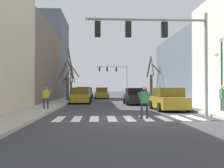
% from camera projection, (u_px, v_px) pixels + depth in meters
% --- Properties ---
extents(ground_plane, '(240.00, 240.00, 0.00)m').
position_uv_depth(ground_plane, '(131.00, 120.00, 12.82)').
color(ground_plane, '#38383D').
extents(sidewalk_left, '(2.29, 90.00, 0.15)m').
position_uv_depth(sidewalk_left, '(12.00, 119.00, 12.52)').
color(sidewalk_left, '#ADA89E').
rests_on(sidewalk_left, ground_plane).
extents(building_row_left, '(6.00, 40.43, 12.88)m').
position_uv_depth(building_row_left, '(18.00, 50.00, 26.91)').
color(building_row_left, '#BCB299').
rests_on(building_row_left, ground_plane).
extents(crosswalk_stripes, '(7.65, 2.60, 0.01)m').
position_uv_depth(crosswalk_stripes, '(129.00, 118.00, 13.60)').
color(crosswalk_stripes, white).
rests_on(crosswalk_stripes, ground_plane).
extents(traffic_signal_near, '(6.73, 0.28, 5.73)m').
position_uv_depth(traffic_signal_near, '(160.00, 39.00, 14.31)').
color(traffic_signal_near, gray).
rests_on(traffic_signal_near, ground_plane).
extents(traffic_signal_far, '(6.39, 0.28, 6.47)m').
position_uv_depth(traffic_signal_far, '(116.00, 73.00, 54.25)').
color(traffic_signal_far, gray).
rests_on(traffic_signal_far, ground_plane).
extents(street_lamp_right_corner, '(0.95, 0.36, 4.72)m').
position_uv_depth(street_lamp_right_corner, '(222.00, 58.00, 16.57)').
color(street_lamp_right_corner, '#1E4C2D').
rests_on(street_lamp_right_corner, sidewalk_right).
extents(car_parked_right_mid, '(2.12, 4.66, 1.66)m').
position_uv_depth(car_parked_right_mid, '(81.00, 96.00, 27.47)').
color(car_parked_right_mid, '#A38423').
rests_on(car_parked_right_mid, ground_plane).
extents(car_parked_left_near, '(2.18, 4.51, 1.72)m').
position_uv_depth(car_parked_left_near, '(102.00, 93.00, 41.08)').
color(car_parked_left_near, '#A38423').
rests_on(car_parked_left_near, ground_plane).
extents(car_parked_left_mid, '(2.19, 4.46, 1.61)m').
position_uv_depth(car_parked_left_mid, '(136.00, 97.00, 25.47)').
color(car_parked_left_mid, black).
rests_on(car_parked_left_mid, ground_plane).
extents(car_at_intersection, '(2.13, 4.48, 1.61)m').
position_uv_depth(car_at_intersection, '(168.00, 100.00, 18.73)').
color(car_at_intersection, '#A38423').
rests_on(car_at_intersection, ground_plane).
extents(car_parked_right_far, '(2.04, 4.39, 1.77)m').
position_uv_depth(car_parked_right_far, '(84.00, 94.00, 33.30)').
color(car_parked_right_far, gray).
rests_on(car_parked_right_far, ground_plane).
extents(car_driving_toward_lane, '(1.99, 4.45, 1.75)m').
position_uv_depth(car_driving_toward_lane, '(87.00, 93.00, 45.71)').
color(car_driving_toward_lane, '#A38423').
rests_on(car_driving_toward_lane, ground_plane).
extents(pedestrian_on_left_sidewalk, '(0.72, 0.24, 1.68)m').
position_uv_depth(pedestrian_on_left_sidewalk, '(144.00, 99.00, 13.52)').
color(pedestrian_on_left_sidewalk, '#282D47').
rests_on(pedestrian_on_left_sidewalk, ground_plane).
extents(pedestrian_on_right_sidewalk, '(0.67, 0.21, 1.56)m').
position_uv_depth(pedestrian_on_right_sidewalk, '(46.00, 95.00, 18.14)').
color(pedestrian_on_right_sidewalk, '#282D47').
rests_on(pedestrian_on_right_sidewalk, sidewalk_left).
extents(pedestrian_crossing_street, '(0.22, 0.69, 1.62)m').
position_uv_depth(pedestrian_crossing_street, '(222.00, 96.00, 16.48)').
color(pedestrian_crossing_street, '#4C4C51').
rests_on(pedestrian_crossing_street, sidewalk_right).
extents(street_tree_right_near, '(1.96, 4.75, 5.96)m').
position_uv_depth(street_tree_right_near, '(151.00, 80.00, 36.37)').
color(street_tree_right_near, '#473828').
rests_on(street_tree_right_near, sidewalk_right).
extents(street_tree_left_far, '(2.05, 3.25, 4.73)m').
position_uv_depth(street_tree_left_far, '(70.00, 83.00, 39.31)').
color(street_tree_left_far, brown).
rests_on(street_tree_left_far, sidewalk_left).
extents(street_tree_right_far, '(2.56, 3.70, 6.42)m').
position_uv_depth(street_tree_right_far, '(68.00, 78.00, 32.03)').
color(street_tree_right_far, brown).
rests_on(street_tree_right_far, sidewalk_left).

